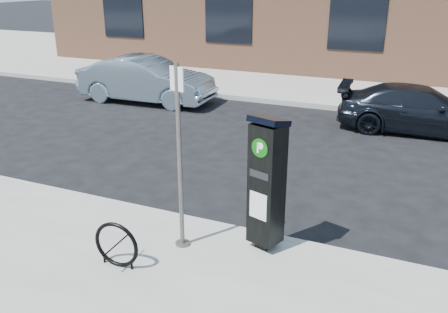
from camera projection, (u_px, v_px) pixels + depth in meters
The scene contains 9 objects.
ground at pixel (222, 233), 7.45m from camera, with size 120.00×120.00×0.00m, color black.
sidewalk_far at pixel (359, 73), 19.42m from camera, with size 60.00×12.00×0.15m, color gray.
curb_near at pixel (222, 229), 7.41m from camera, with size 60.00×0.12×0.16m, color #9E9B93.
curb_far at pixel (329, 107), 14.30m from camera, with size 60.00×0.12×0.16m, color #9E9B93.
parking_kiosk at pixel (267, 182), 6.44m from camera, with size 0.55×0.51×1.95m.
sign_pole at pixel (180, 160), 6.38m from camera, with size 0.23×0.21×2.62m.
bike_rack at pixel (116, 245), 6.22m from camera, with size 0.66×0.08×0.65m.
car_silver at pixel (146, 80), 14.98m from camera, with size 1.52×4.34×1.43m, color #7E92A0.
car_dark at pixel (419, 109), 12.11m from camera, with size 1.65×4.07×1.18m, color black.
Camera 1 is at (2.64, -5.98, 3.77)m, focal length 38.00 mm.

